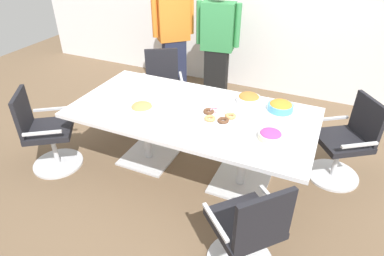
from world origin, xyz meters
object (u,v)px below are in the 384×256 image
object	(u,v)px
snack_bowl_chips_orange	(281,106)
plate_stack	(157,90)
office_chair_3	(247,233)
donut_platter	(219,115)
office_chair_2	(45,135)
snack_bowl_candy_mix	(270,135)
conference_table	(192,122)
snack_bowl_pretzels	(249,99)
office_chair_1	(163,89)
snack_bowl_cookies	(142,108)
office_chair_0	(345,145)
person_standing_0	(174,34)
person_standing_1	(217,44)

from	to	relation	value
snack_bowl_chips_orange	plate_stack	distance (m)	1.34
office_chair_3	plate_stack	distance (m)	1.89
office_chair_3	donut_platter	bearing A→B (deg)	74.78
office_chair_2	snack_bowl_candy_mix	size ratio (longest dim) A/B	4.37
conference_table	snack_bowl_chips_orange	size ratio (longest dim) A/B	9.75
snack_bowl_pretzels	snack_bowl_chips_orange	bearing A→B (deg)	-3.12
plate_stack	snack_bowl_pretzels	bearing A→B (deg)	7.48
office_chair_2	snack_bowl_candy_mix	distance (m)	2.35
office_chair_1	snack_bowl_cookies	world-z (taller)	office_chair_1
office_chair_1	office_chair_2	bearing A→B (deg)	37.26
office_chair_0	office_chair_1	xyz separation A→B (m)	(-2.33, 0.39, 0.00)
snack_bowl_pretzels	snack_bowl_cookies	bearing A→B (deg)	-145.03
office_chair_1	snack_bowl_cookies	distance (m)	1.32
plate_stack	office_chair_0	bearing A→B (deg)	8.59
person_standing_0	office_chair_0	bearing A→B (deg)	114.09
office_chair_1	person_standing_0	world-z (taller)	person_standing_0
office_chair_2	snack_bowl_cookies	size ratio (longest dim) A/B	3.97
office_chair_0	office_chair_2	size ratio (longest dim) A/B	1.00
conference_table	office_chair_3	distance (m)	1.30
person_standing_1	office_chair_0	bearing A→B (deg)	141.53
office_chair_1	office_chair_3	bearing A→B (deg)	101.61
person_standing_1	snack_bowl_chips_orange	distance (m)	1.72
snack_bowl_pretzels	donut_platter	xyz separation A→B (m)	(-0.18, -0.39, -0.03)
snack_bowl_chips_orange	snack_bowl_pretzels	world-z (taller)	snack_bowl_pretzels
office_chair_2	donut_platter	world-z (taller)	office_chair_2
snack_bowl_cookies	snack_bowl_candy_mix	bearing A→B (deg)	2.90
conference_table	person_standing_1	xyz separation A→B (m)	(-0.36, 1.65, 0.25)
snack_bowl_cookies	snack_bowl_pretzels	xyz separation A→B (m)	(0.89, 0.62, 0.00)
office_chair_3	snack_bowl_cookies	size ratio (longest dim) A/B	3.97
snack_bowl_candy_mix	plate_stack	world-z (taller)	snack_bowl_candy_mix
snack_bowl_cookies	donut_platter	bearing A→B (deg)	18.21
person_standing_1	snack_bowl_candy_mix	world-z (taller)	person_standing_1
office_chair_2	person_standing_1	xyz separation A→B (m)	(1.11, 2.21, 0.47)
office_chair_3	office_chair_1	bearing A→B (deg)	85.25
conference_table	office_chair_1	xyz separation A→B (m)	(-0.86, 0.95, -0.22)
office_chair_3	person_standing_0	xyz separation A→B (m)	(-1.88, 2.55, 0.55)
office_chair_3	snack_bowl_cookies	xyz separation A→B (m)	(-1.30, 0.71, 0.39)
office_chair_3	snack_bowl_cookies	world-z (taller)	office_chair_3
snack_bowl_cookies	snack_bowl_pretzels	distance (m)	1.09
snack_bowl_cookies	snack_bowl_candy_mix	xyz separation A→B (m)	(1.24, 0.06, -0.01)
snack_bowl_chips_orange	plate_stack	xyz separation A→B (m)	(-1.33, -0.11, -0.03)
office_chair_3	person_standing_0	distance (m)	3.22
snack_bowl_cookies	office_chair_1	bearing A→B (deg)	109.91
conference_table	snack_bowl_cookies	world-z (taller)	snack_bowl_cookies
office_chair_0	plate_stack	world-z (taller)	office_chair_0
conference_table	plate_stack	xyz separation A→B (m)	(-0.54, 0.26, 0.14)
snack_bowl_chips_orange	plate_stack	bearing A→B (deg)	-175.13
snack_bowl_cookies	plate_stack	world-z (taller)	snack_bowl_cookies
conference_table	person_standing_1	world-z (taller)	person_standing_1
office_chair_2	donut_platter	size ratio (longest dim) A/B	2.75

